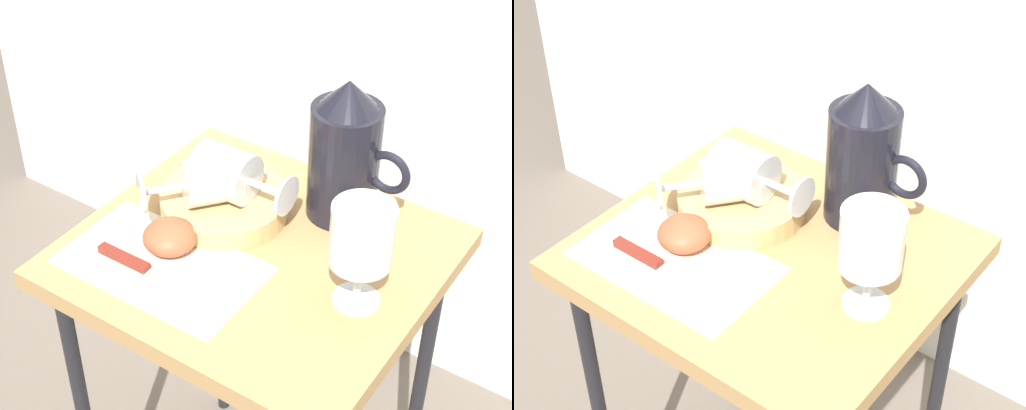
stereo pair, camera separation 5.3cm
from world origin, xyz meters
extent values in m
cube|color=#AD8451|center=(0.00, 0.00, 0.66)|extent=(0.50, 0.45, 0.03)
cylinder|color=black|center=(-0.21, 0.19, 0.32)|extent=(0.02, 0.02, 0.64)
cylinder|color=black|center=(0.21, 0.19, 0.32)|extent=(0.02, 0.02, 0.64)
cube|color=silver|center=(-0.09, -0.10, 0.67)|extent=(0.28, 0.17, 0.00)
cylinder|color=tan|center=(-0.09, 0.05, 0.69)|extent=(0.19, 0.19, 0.03)
cylinder|color=black|center=(0.05, 0.14, 0.76)|extent=(0.10, 0.10, 0.18)
cylinder|color=#B23819|center=(0.05, 0.14, 0.73)|extent=(0.10, 0.10, 0.10)
cone|color=black|center=(0.05, 0.14, 0.87)|extent=(0.09, 0.09, 0.04)
torus|color=black|center=(0.12, 0.14, 0.77)|extent=(0.07, 0.01, 0.07)
cylinder|color=silver|center=(0.17, -0.01, 0.67)|extent=(0.06, 0.06, 0.00)
cylinder|color=silver|center=(0.17, -0.01, 0.71)|extent=(0.01, 0.01, 0.06)
cylinder|color=silver|center=(0.17, -0.01, 0.78)|extent=(0.08, 0.08, 0.08)
cylinder|color=#B23819|center=(0.17, -0.01, 0.77)|extent=(0.07, 0.07, 0.04)
cylinder|color=silver|center=(-0.09, 0.05, 0.75)|extent=(0.09, 0.08, 0.08)
cylinder|color=silver|center=(-0.01, 0.05, 0.75)|extent=(0.06, 0.01, 0.01)
cylinder|color=silver|center=(0.02, 0.05, 0.75)|extent=(0.01, 0.06, 0.06)
cylinder|color=silver|center=(-0.09, 0.02, 0.74)|extent=(0.10, 0.11, 0.07)
cylinder|color=silver|center=(-0.14, -0.03, 0.74)|extent=(0.05, 0.05, 0.01)
cylinder|color=silver|center=(-0.16, -0.06, 0.74)|extent=(0.05, 0.04, 0.06)
ellipsoid|color=#C15133|center=(-0.10, -0.07, 0.70)|extent=(0.08, 0.08, 0.04)
cube|color=silver|center=(-0.03, -0.13, 0.68)|extent=(0.13, 0.02, 0.00)
cube|color=maroon|center=(-0.14, -0.13, 0.68)|extent=(0.09, 0.01, 0.01)
camera|label=1|loc=(0.51, -0.75, 1.44)|focal=58.45mm
camera|label=2|loc=(0.55, -0.72, 1.44)|focal=58.45mm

